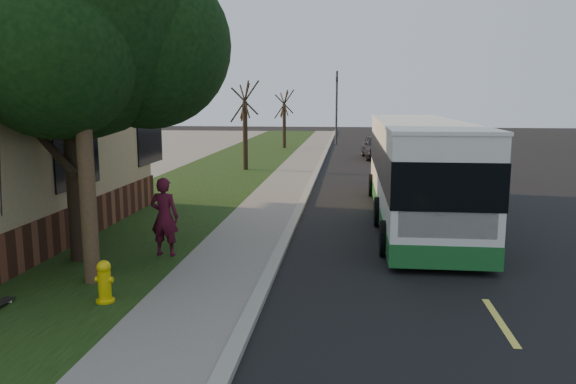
# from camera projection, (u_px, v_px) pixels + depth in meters

# --- Properties ---
(ground) EXTENTS (120.00, 120.00, 0.00)m
(ground) POSITION_uv_depth(u_px,v_px,m) (254.00, 312.00, 9.43)
(ground) COLOR black
(ground) RESTS_ON ground
(road) EXTENTS (8.00, 80.00, 0.01)m
(road) POSITION_uv_depth(u_px,v_px,m) (422.00, 205.00, 18.79)
(road) COLOR black
(road) RESTS_ON ground
(curb) EXTENTS (0.25, 80.00, 0.12)m
(curb) POSITION_uv_depth(u_px,v_px,m) (303.00, 201.00, 19.22)
(curb) COLOR gray
(curb) RESTS_ON ground
(sidewalk) EXTENTS (2.00, 80.00, 0.08)m
(sidewalk) POSITION_uv_depth(u_px,v_px,m) (274.00, 201.00, 19.33)
(sidewalk) COLOR slate
(sidewalk) RESTS_ON ground
(grass_verge) EXTENTS (5.00, 80.00, 0.07)m
(grass_verge) POSITION_uv_depth(u_px,v_px,m) (176.00, 199.00, 19.71)
(grass_verge) COLOR black
(grass_verge) RESTS_ON ground
(fire_hydrant) EXTENTS (0.32, 0.32, 0.74)m
(fire_hydrant) POSITION_uv_depth(u_px,v_px,m) (104.00, 282.00, 9.64)
(fire_hydrant) COLOR yellow
(fire_hydrant) RESTS_ON grass_verge
(utility_pole) EXTENTS (2.86, 3.21, 9.07)m
(utility_pole) POSITION_uv_depth(u_px,v_px,m) (78.00, 36.00, 9.99)
(utility_pole) COLOR #473321
(utility_pole) RESTS_ON ground
(leafy_tree) EXTENTS (6.30, 6.00, 7.80)m
(leafy_tree) POSITION_uv_depth(u_px,v_px,m) (74.00, 19.00, 11.61)
(leafy_tree) COLOR black
(leafy_tree) RESTS_ON grass_verge
(bare_tree_near) EXTENTS (1.38, 1.21, 4.31)m
(bare_tree_near) POSITION_uv_depth(u_px,v_px,m) (245.00, 127.00, 27.09)
(bare_tree_near) COLOR black
(bare_tree_near) RESTS_ON grass_verge
(bare_tree_far) EXTENTS (1.38, 1.21, 4.03)m
(bare_tree_far) POSITION_uv_depth(u_px,v_px,m) (284.00, 120.00, 38.82)
(bare_tree_far) COLOR black
(bare_tree_far) RESTS_ON grass_verge
(traffic_signal) EXTENTS (0.18, 0.22, 5.50)m
(traffic_signal) POSITION_uv_depth(u_px,v_px,m) (337.00, 103.00, 42.17)
(traffic_signal) COLOR #2D2D30
(traffic_signal) RESTS_ON ground
(transit_bus) EXTENTS (2.47, 10.72, 2.91)m
(transit_bus) POSITION_uv_depth(u_px,v_px,m) (417.00, 168.00, 16.19)
(transit_bus) COLOR silver
(transit_bus) RESTS_ON ground
(skateboarder) EXTENTS (0.68, 0.48, 1.76)m
(skateboarder) POSITION_uv_depth(u_px,v_px,m) (164.00, 217.00, 12.41)
(skateboarder) COLOR #490E21
(skateboarder) RESTS_ON grass_verge
(distant_car) EXTENTS (1.97, 4.24, 1.41)m
(distant_car) POSITION_uv_depth(u_px,v_px,m) (378.00, 147.00, 32.88)
(distant_car) COLOR black
(distant_car) RESTS_ON ground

